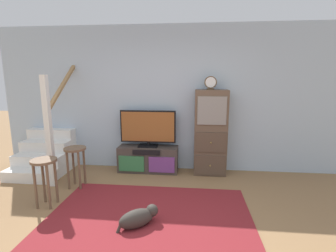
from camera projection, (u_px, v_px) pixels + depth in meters
ground_plane at (139, 249)px, 2.60m from camera, size 20.00×20.00×0.00m
back_wall at (165, 99)px, 4.74m from camera, size 6.40×0.12×2.70m
area_rug at (149, 217)px, 3.18m from camera, size 2.60×1.80×0.01m
media_console at (148, 159)px, 4.72m from camera, size 1.12×0.38×0.48m
television at (148, 128)px, 4.63m from camera, size 1.03×0.22×0.68m
side_cabinet at (210, 133)px, 4.52m from camera, size 0.58×0.38×1.55m
desk_clock at (211, 83)px, 4.33m from camera, size 0.21×0.08×0.23m
staircase at (51, 149)px, 4.90m from camera, size 1.00×1.36×2.20m
bar_stool_near at (45, 171)px, 3.40m from camera, size 0.34×0.34×0.67m
bar_stool_far at (76, 158)px, 3.99m from camera, size 0.34×0.34×0.66m
dog at (139, 217)px, 2.98m from camera, size 0.48×0.42×0.23m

